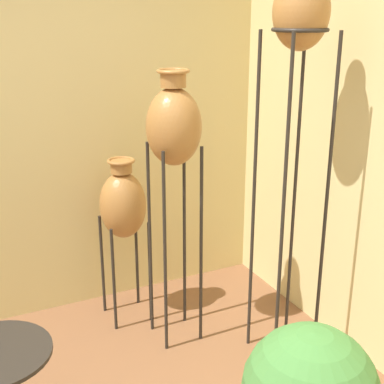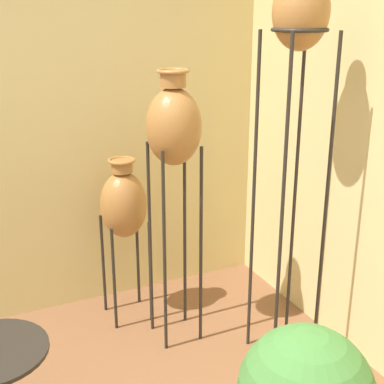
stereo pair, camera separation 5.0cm
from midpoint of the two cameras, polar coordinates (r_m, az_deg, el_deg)
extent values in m
cylinder|color=#28231E|center=(2.84, 9.16, -2.80)|extent=(0.02, 0.02, 1.88)
cylinder|color=#28231E|center=(3.00, 13.62, -1.88)|extent=(0.02, 0.02, 1.88)
cylinder|color=#28231E|center=(3.06, 6.13, -1.04)|extent=(0.02, 0.02, 1.88)
cylinder|color=#28231E|center=(3.21, 10.45, -0.27)|extent=(0.02, 0.02, 1.88)
torus|color=#28231E|center=(2.84, 10.94, 16.64)|extent=(0.29, 0.29, 0.02)
ellipsoid|color=#A87038|center=(2.84, 11.06, 18.38)|extent=(0.29, 0.29, 0.38)
cylinder|color=#28231E|center=(3.12, -3.36, -6.84)|extent=(0.02, 0.02, 1.25)
cylinder|color=#28231E|center=(3.20, 0.53, -6.05)|extent=(0.02, 0.02, 1.25)
cylinder|color=#28231E|center=(3.31, -4.94, -5.24)|extent=(0.02, 0.02, 1.25)
cylinder|color=#28231E|center=(3.40, -1.24, -4.55)|extent=(0.02, 0.02, 1.25)
torus|color=#28231E|center=(3.05, -2.40, 5.12)|extent=(0.24, 0.24, 0.02)
ellipsoid|color=#A87038|center=(3.03, -2.43, 6.95)|extent=(0.32, 0.32, 0.44)
cylinder|color=#A87038|center=(2.98, -2.50, 11.94)|extent=(0.14, 0.14, 0.09)
torus|color=#A87038|center=(2.98, -2.51, 12.78)|extent=(0.18, 0.18, 0.02)
cylinder|color=#28231E|center=(3.47, -8.76, -9.32)|extent=(0.02, 0.02, 0.70)
cylinder|color=#28231E|center=(3.53, -4.92, -8.56)|extent=(0.02, 0.02, 0.70)
cylinder|color=#28231E|center=(3.68, -9.93, -7.65)|extent=(0.02, 0.02, 0.70)
cylinder|color=#28231E|center=(3.74, -6.30, -6.97)|extent=(0.02, 0.02, 0.70)
torus|color=#28231E|center=(3.46, -7.72, -2.91)|extent=(0.25, 0.25, 0.02)
ellipsoid|color=#A87038|center=(3.42, -7.79, -1.39)|extent=(0.30, 0.30, 0.43)
cylinder|color=#A87038|center=(3.34, -7.99, 2.69)|extent=(0.13, 0.13, 0.08)
torus|color=#A87038|center=(3.33, -8.02, 3.31)|extent=(0.17, 0.17, 0.02)
camera|label=1|loc=(0.03, -90.46, -0.16)|focal=50.00mm
camera|label=2|loc=(0.03, 89.54, 0.16)|focal=50.00mm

